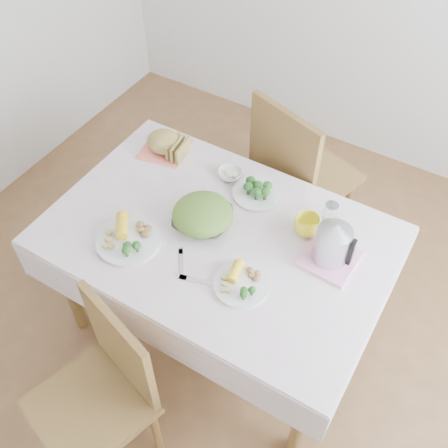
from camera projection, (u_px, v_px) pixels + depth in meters
The scene contains 18 objects.
floor at pixel (219, 323), 2.88m from camera, with size 3.60×3.60×0.00m, color brown.
dining_table at pixel (218, 284), 2.60m from camera, with size 1.40×0.90×0.75m, color brown.
tablecloth at pixel (218, 235), 2.31m from camera, with size 1.50×1.00×0.01m, color silver.
chair_near at pixel (90, 406), 2.10m from camera, with size 0.42×0.42×0.94m, color brown.
chair_far at pixel (305, 181), 2.96m from camera, with size 0.47×0.47×1.04m, color brown.
salad_bowl at pixel (203, 219), 2.32m from camera, with size 0.25×0.25×0.06m, color white.
dinner_plate_left at pixel (129, 241), 2.27m from camera, with size 0.28×0.28×0.02m, color white.
dinner_plate_right at pixel (241, 284), 2.12m from camera, with size 0.23×0.23×0.02m, color white.
broccoli_plate at pixel (257, 194), 2.46m from camera, with size 0.23×0.23×0.02m, color beige.
napkin at pixel (165, 149), 2.68m from camera, with size 0.23×0.23×0.00m, color #FF7562.
bread_loaf at pixel (164, 141), 2.64m from camera, with size 0.17×0.16×0.10m, color olive.
fruit_bowl at pixel (230, 174), 2.54m from camera, with size 0.12×0.12×0.04m, color white.
yellow_mug at pixel (307, 225), 2.28m from camera, with size 0.12×0.12×0.09m, color yellow.
glass_tumbler at pixel (330, 213), 2.30m from camera, with size 0.06×0.06×0.12m, color white.
pink_tray at pixel (329, 258), 2.21m from camera, with size 0.22×0.22×0.02m, color pink.
electric_kettle at pixel (333, 241), 2.13m from camera, with size 0.15×0.15×0.21m, color #B2B5BA.
fork_left at pixel (181, 264), 2.20m from camera, with size 0.02×0.16×0.00m, color silver.
knife at pixel (203, 281), 2.14m from camera, with size 0.02×0.21×0.00m, color silver.
Camera 1 is at (0.79, -1.26, 2.53)m, focal length 42.00 mm.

